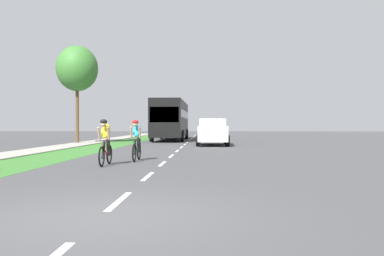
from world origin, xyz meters
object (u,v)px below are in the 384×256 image
object	(u,v)px
cyclist_trailing	(137,140)
street_tree_near	(77,69)
cyclist_lead	(105,142)
suv_white	(212,131)
bus_black	(171,118)

from	to	relation	value
cyclist_trailing	street_tree_near	size ratio (longest dim) A/B	0.24
cyclist_lead	suv_white	world-z (taller)	suv_white
suv_white	cyclist_trailing	bearing A→B (deg)	-104.49
cyclist_lead	cyclist_trailing	distance (m)	1.90
cyclist_trailing	cyclist_lead	bearing A→B (deg)	-113.73
cyclist_trailing	bus_black	xyz separation A→B (m)	(-0.59, 21.04, 1.17)
cyclist_trailing	suv_white	distance (m)	12.26
bus_black	street_tree_near	xyz separation A→B (m)	(-6.46, -6.65, 3.61)
cyclist_trailing	street_tree_near	xyz separation A→B (m)	(-7.04, 14.39, 4.78)
cyclist_trailing	suv_white	bearing A→B (deg)	75.51
cyclist_trailing	street_tree_near	world-z (taller)	street_tree_near
suv_white	street_tree_near	world-z (taller)	street_tree_near
bus_black	street_tree_near	size ratio (longest dim) A/B	1.59
cyclist_lead	street_tree_near	size ratio (longest dim) A/B	0.24
suv_white	street_tree_near	bearing A→B (deg)	165.97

